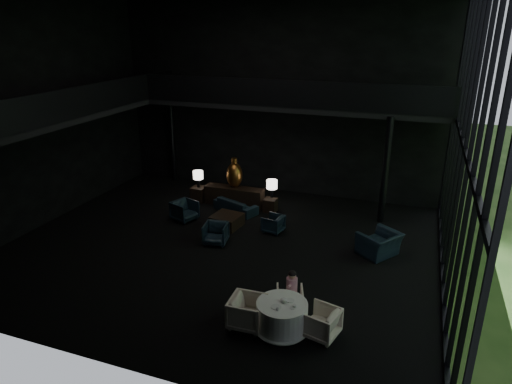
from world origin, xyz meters
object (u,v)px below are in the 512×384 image
(side_table_left, at_px, (199,194))
(side_table_right, at_px, (270,205))
(dining_table, at_px, (282,318))
(dining_chair_east, at_px, (321,321))
(table_lamp_left, at_px, (198,176))
(child, at_px, (292,282))
(window_armchair, at_px, (380,238))
(console, at_px, (234,196))
(bronze_urn, at_px, (234,175))
(lounge_armchair_east, at_px, (273,224))
(dining_chair_west, at_px, (248,309))
(sofa, at_px, (236,204))
(lounge_armchair_west, at_px, (184,209))
(dining_chair_north, at_px, (290,299))
(lounge_armchair_south, at_px, (216,232))
(coffee_table, at_px, (227,221))
(table_lamp_right, at_px, (272,185))

(side_table_left, xyz_separation_m, side_table_right, (3.20, -0.08, -0.04))
(dining_table, bearing_deg, dining_chair_east, 5.82)
(table_lamp_left, distance_m, child, 8.40)
(table_lamp_left, bearing_deg, side_table_left, -90.00)
(table_lamp_left, height_order, window_armchair, table_lamp_left)
(console, bearing_deg, bronze_urn, 90.00)
(lounge_armchair_east, xyz_separation_m, dining_chair_west, (1.09, -5.40, 0.18))
(window_armchair, xyz_separation_m, child, (-1.86, -3.75, 0.17))
(sofa, bearing_deg, lounge_armchair_east, 168.39)
(lounge_armchair_west, relative_size, dining_chair_north, 1.44)
(sofa, xyz_separation_m, lounge_armchair_west, (-1.50, -1.44, 0.14))
(lounge_armchair_south, bearing_deg, lounge_armchair_east, 35.47)
(window_armchair, xyz_separation_m, dining_chair_west, (-2.66, -4.90, -0.10))
(bronze_urn, height_order, lounge_armchair_west, bronze_urn)
(window_armchair, relative_size, dining_chair_north, 2.14)
(side_table_left, xyz_separation_m, lounge_armchair_west, (0.41, -1.98, 0.15))
(lounge_armchair_south, bearing_deg, lounge_armchair_west, 135.15)
(bronze_urn, height_order, lounge_armchair_south, bronze_urn)
(console, height_order, lounge_armchair_south, lounge_armchair_south)
(lounge_armchair_west, distance_m, window_armchair, 7.23)
(lounge_armchair_east, height_order, dining_chair_east, dining_chair_east)
(side_table_right, bearing_deg, coffee_table, -119.57)
(bronze_urn, relative_size, table_lamp_right, 1.69)
(window_armchair, bearing_deg, sofa, -72.89)
(lounge_armchair_west, distance_m, dining_chair_west, 6.96)
(lounge_armchair_east, relative_size, child, 0.98)
(dining_table, bearing_deg, console, 120.50)
(lounge_armchair_south, distance_m, dining_table, 5.08)
(side_table_left, bearing_deg, dining_chair_east, -45.96)
(table_lamp_left, bearing_deg, dining_chair_west, -55.56)
(dining_chair_north, xyz_separation_m, child, (0.01, 0.14, 0.44))
(table_lamp_left, distance_m, table_lamp_right, 3.20)
(window_armchair, bearing_deg, dining_chair_west, 5.96)
(bronze_urn, relative_size, coffee_table, 1.22)
(window_armchair, bearing_deg, lounge_armchair_west, -58.29)
(lounge_armchair_west, bearing_deg, table_lamp_right, -32.93)
(lounge_armchair_south, relative_size, coffee_table, 0.81)
(console, relative_size, bronze_urn, 2.01)
(coffee_table, bearing_deg, table_lamp_left, 137.09)
(coffee_table, height_order, dining_chair_west, dining_chair_west)
(table_lamp_right, bearing_deg, lounge_armchair_south, -104.02)
(lounge_armchair_west, height_order, dining_table, lounge_armchair_west)
(window_armchair, height_order, dining_chair_north, window_armchair)
(dining_chair_north, height_order, dining_chair_west, dining_chair_west)
(table_lamp_left, height_order, child, table_lamp_left)
(table_lamp_left, relative_size, child, 1.12)
(lounge_armchair_south, xyz_separation_m, dining_table, (3.47, -3.72, -0.08))
(lounge_armchair_west, bearing_deg, lounge_armchair_east, -67.15)
(coffee_table, bearing_deg, side_table_right, 60.43)
(dining_chair_north, bearing_deg, side_table_right, -85.43)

